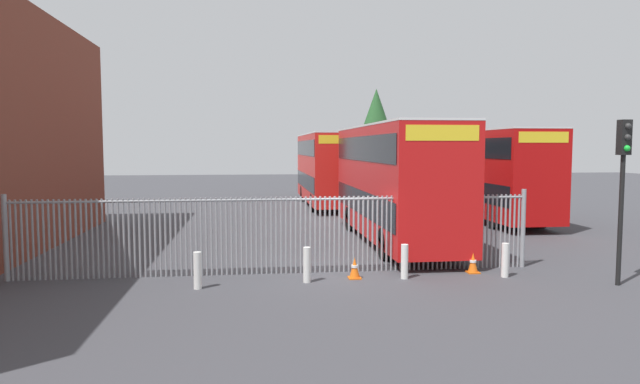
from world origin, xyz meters
TOP-DOWN VIEW (x-y plane):
  - ground_plane at (0.00, 8.00)m, footprint 100.00×100.00m
  - palisade_fence at (-1.67, 0.00)m, footprint 14.77×0.14m
  - double_decker_bus_near_gate at (2.89, 4.81)m, footprint 2.54×10.81m
  - double_decker_bus_behind_fence_left at (9.25, 10.90)m, footprint 2.54×10.81m
  - double_decker_bus_behind_fence_right at (2.08, 18.24)m, footprint 2.54×10.81m
  - bollard_near_left at (-3.81, -1.47)m, footprint 0.20×0.20m
  - bollard_center_front at (-0.98, -1.13)m, footprint 0.20×0.20m
  - bollard_near_right at (1.72, -1.04)m, footprint 0.20×0.20m
  - bollard_far_right at (4.53, -1.20)m, footprint 0.20×0.20m
  - traffic_cone_by_gate at (0.36, -0.86)m, footprint 0.34×0.34m
  - traffic_cone_mid_forecourt at (3.85, -0.60)m, footprint 0.34×0.34m
  - traffic_light_kerbside at (7.06, -2.43)m, footprint 0.28×0.33m
  - tree_tall_back at (6.39, 23.30)m, footprint 3.51×3.51m

SIDE VIEW (x-z plane):
  - ground_plane at x=0.00m, z-range 0.00..0.00m
  - traffic_cone_by_gate at x=0.36m, z-range -0.01..0.58m
  - traffic_cone_mid_forecourt at x=3.85m, z-range -0.01..0.58m
  - bollard_near_left at x=-3.81m, z-range 0.00..0.95m
  - bollard_center_front at x=-0.98m, z-range 0.00..0.95m
  - bollard_near_right at x=1.72m, z-range 0.00..0.95m
  - bollard_far_right at x=4.53m, z-range 0.00..0.95m
  - palisade_fence at x=-1.67m, z-range 0.00..2.35m
  - double_decker_bus_near_gate at x=2.89m, z-range 0.21..4.63m
  - double_decker_bus_behind_fence_left at x=9.25m, z-range 0.21..4.63m
  - double_decker_bus_behind_fence_right at x=2.08m, z-range 0.21..4.63m
  - traffic_light_kerbside at x=7.06m, z-range 0.84..5.14m
  - tree_tall_back at x=6.39m, z-range 1.34..9.06m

